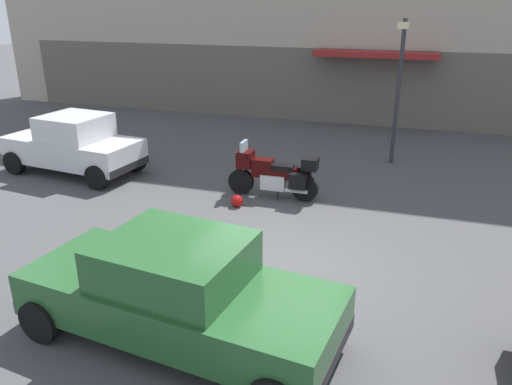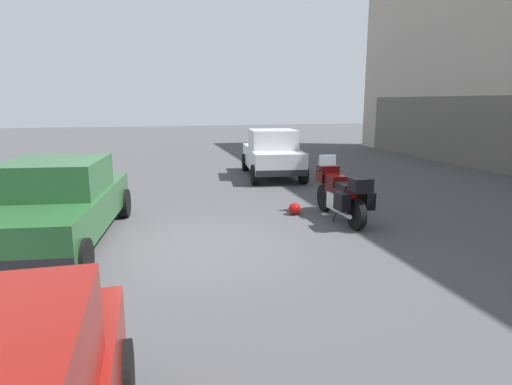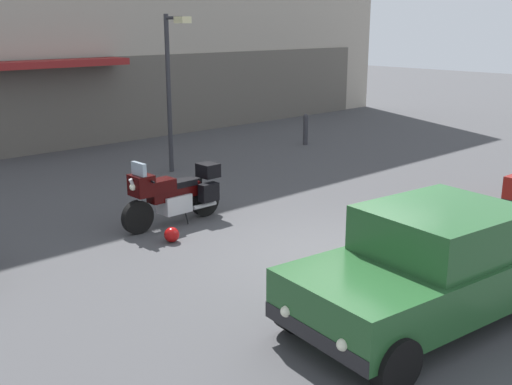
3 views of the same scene
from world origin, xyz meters
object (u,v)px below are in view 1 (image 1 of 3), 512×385
(helmet, at_px, (237,201))
(streetlamp_curbside, at_px, (399,77))
(car_hatchback_near, at_px, (74,145))
(car_sedan_far, at_px, (178,292))
(motorcycle, at_px, (274,173))

(helmet, height_order, streetlamp_curbside, streetlamp_curbside)
(car_hatchback_near, xyz_separation_m, car_sedan_far, (6.02, -5.81, -0.03))
(motorcycle, distance_m, car_sedan_far, 5.72)
(car_hatchback_near, bearing_deg, streetlamp_curbside, -150.67)
(helmet, xyz_separation_m, streetlamp_curbside, (3.21, 4.40, 2.39))
(car_hatchback_near, height_order, car_sedan_far, car_hatchback_near)
(motorcycle, relative_size, streetlamp_curbside, 0.56)
(motorcycle, distance_m, streetlamp_curbside, 4.78)
(motorcycle, bearing_deg, streetlamp_curbside, -126.05)
(helmet, xyz_separation_m, car_hatchback_near, (-5.10, 0.93, 0.67))
(helmet, bearing_deg, motorcycle, 51.41)
(helmet, relative_size, car_sedan_far, 0.06)
(car_sedan_far, relative_size, streetlamp_curbside, 1.16)
(car_hatchback_near, relative_size, car_sedan_far, 0.85)
(car_sedan_far, bearing_deg, streetlamp_curbside, -97.01)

